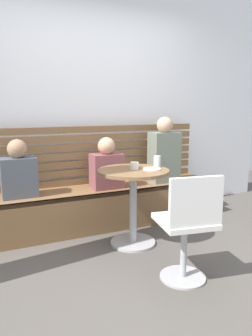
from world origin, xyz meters
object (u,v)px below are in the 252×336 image
Objects in this scene: plate_small at (152,169)px; person_child_left at (19,172)px; cafe_table at (133,192)px; person_adult at (164,153)px; white_chair at (188,225)px; person_child_middle at (107,166)px; cup_ceramic_white at (134,166)px; cup_water_clear at (157,161)px; booth_bench at (102,206)px.

person_child_left is at bearing 149.48° from plate_small.
person_adult is (0.69, 0.56, 0.27)m from cafe_table.
person_child_middle is at bearing 94.47° from white_chair.
white_chair is at bearing -87.07° from cup_ceramic_white.
cafe_table is at bearing -140.63° from person_adult.
person_adult is (0.63, 1.38, 0.32)m from white_chair.
person_adult is at bearing 65.45° from white_chair.
person_child_middle is (-0.05, 0.56, 0.17)m from cafe_table.
person_child_left is at bearing 149.22° from cup_ceramic_white.
cup_ceramic_white is at bearing -174.56° from cup_water_clear.
booth_bench is at bearing 99.22° from cafe_table.
white_chair is (0.15, -1.41, 0.24)m from booth_bench.
person_child_left is at bearing 177.83° from person_child_middle.
white_chair is at bearing -85.53° from person_child_middle.
booth_bench is 0.82m from cup_ceramic_white.
cup_water_clear is (-0.41, -0.53, 0.01)m from person_adult.
person_adult reaches higher than cup_water_clear.
cup_ceramic_white is 0.26m from cup_water_clear.
plate_small is at bearing -138.15° from cup_water_clear.
booth_bench is at bearing 123.53° from cup_water_clear.
cup_ceramic_white is (-0.04, 0.82, 0.31)m from white_chair.
booth_bench is 3.50× the size of person_adult.
cafe_table is 9.25× the size of cup_ceramic_white.
cup_ceramic_white is at bearing 151.28° from plate_small.
plate_small is at bearing -24.19° from cafe_table.
person_child_middle is at bearing 108.44° from plate_small.
cup_ceramic_white reaches higher than cafe_table.
booth_bench is 0.67m from cafe_table.
person_adult is at bearing -2.52° from booth_bench.
white_chair is at bearing -114.55° from person_adult.
white_chair is at bearing -97.93° from plate_small.
person_adult reaches higher than person_child_middle.
plate_small is at bearing -28.72° from cup_ceramic_white.
person_child_middle is at bearing 95.11° from cafe_table.
plate_small is at bearing -30.52° from person_child_left.
white_chair reaches higher than booth_bench.
booth_bench is at bearing 100.77° from cup_ceramic_white.
plate_small is (-0.12, -0.10, -0.05)m from cup_water_clear.
cup_water_clear reaches higher than cafe_table.
cafe_table is 4.35× the size of plate_small.
plate_small is at bearing -71.56° from person_child_middle.
white_chair is 0.88m from cup_ceramic_white.
person_child_left is 1.03× the size of person_child_middle.
cafe_table is 0.39m from cup_water_clear.
person_child_middle reaches higher than plate_small.
white_chair is 1.55m from person_adult.
cup_ceramic_white is at bearing 92.93° from white_chair.
person_adult reaches higher than cup_ceramic_white.
cup_water_clear reaches higher than cup_ceramic_white.
cup_ceramic_white reaches higher than plate_small.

